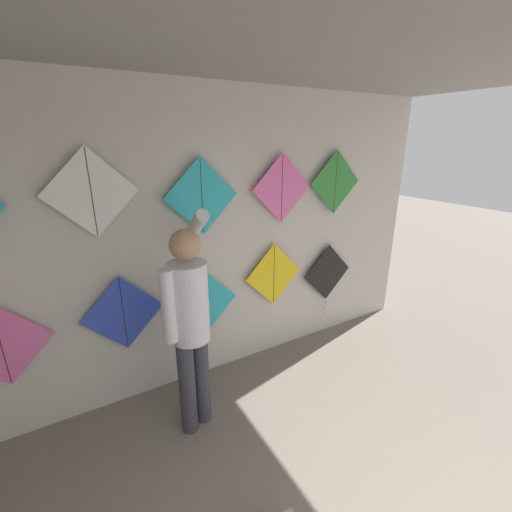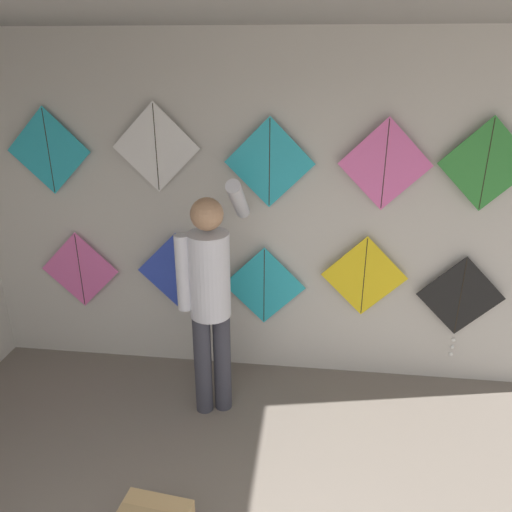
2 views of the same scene
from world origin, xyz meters
name	(u,v)px [view 1 (image 1 of 2)]	position (x,y,z in m)	size (l,w,h in m)	color
back_panel	(196,244)	(0.00, 3.26, 1.40)	(5.58, 0.06, 2.80)	beige
ceiling_slab	(322,11)	(0.00, 1.61, 2.82)	(5.58, 4.03, 0.04)	gray
shopkeeper	(189,316)	(-0.32, 2.62, 1.04)	(0.45, 0.70, 1.84)	#383842
kite_0	(1,346)	(-1.59, 3.17, 0.88)	(0.69, 0.01, 0.69)	pink
kite_1	(123,313)	(-0.72, 3.17, 0.91)	(0.69, 0.01, 0.69)	blue
kite_2	(204,303)	(0.01, 3.17, 0.82)	(0.69, 0.01, 0.69)	#28B2C6
kite_3	(274,275)	(0.82, 3.17, 0.95)	(0.69, 0.01, 0.69)	yellow
kite_4	(327,275)	(1.59, 3.17, 0.79)	(0.69, 0.04, 0.90)	black
kite_6	(91,193)	(-0.83, 3.17, 1.95)	(0.69, 0.01, 0.69)	white
kite_7	(202,196)	(0.05, 3.17, 1.85)	(0.69, 0.01, 0.69)	#28B2C6
kite_8	(282,189)	(0.90, 3.17, 1.86)	(0.69, 0.01, 0.69)	pink
kite_9	(335,182)	(1.61, 3.17, 1.88)	(0.69, 0.01, 0.69)	#338C38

